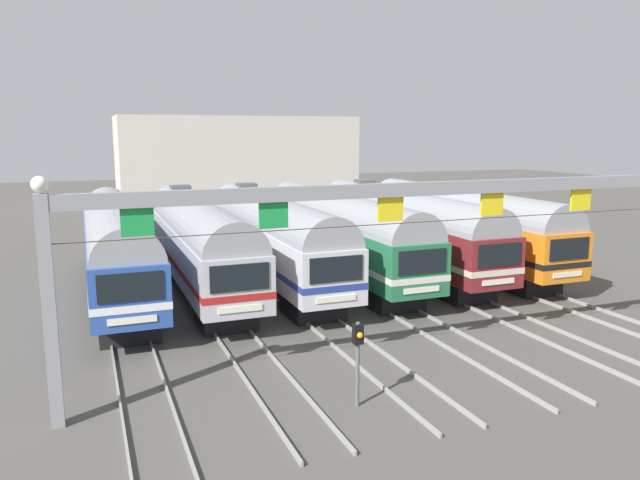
{
  "coord_description": "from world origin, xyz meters",
  "views": [
    {
      "loc": [
        -11.21,
        -30.99,
        8.08
      ],
      "look_at": [
        0.52,
        -0.81,
        2.37
      ],
      "focal_mm": 34.39,
      "sensor_mm": 36.0,
      "label": 1
    }
  ],
  "objects_px": {
    "commuter_train_green": "(339,230)",
    "yard_signal_mast": "(358,348)",
    "catenary_gantry": "(443,215)",
    "commuter_train_stainless": "(197,239)",
    "commuter_train_blue": "(116,244)",
    "commuter_train_orange": "(459,223)",
    "commuter_train_silver": "(271,235)",
    "commuter_train_maroon": "(402,227)"
  },
  "relations": [
    {
      "from": "commuter_train_stainless",
      "to": "commuter_train_green",
      "type": "bearing_deg",
      "value": -0.03
    },
    {
      "from": "commuter_train_green",
      "to": "yard_signal_mast",
      "type": "relative_size",
      "value": 6.95
    },
    {
      "from": "commuter_train_silver",
      "to": "commuter_train_green",
      "type": "height_order",
      "value": "commuter_train_silver"
    },
    {
      "from": "catenary_gantry",
      "to": "yard_signal_mast",
      "type": "height_order",
      "value": "catenary_gantry"
    },
    {
      "from": "commuter_train_blue",
      "to": "commuter_train_green",
      "type": "height_order",
      "value": "same"
    },
    {
      "from": "commuter_train_orange",
      "to": "yard_signal_mast",
      "type": "relative_size",
      "value": 6.95
    },
    {
      "from": "commuter_train_silver",
      "to": "commuter_train_green",
      "type": "xyz_separation_m",
      "value": [
        3.94,
        -0.0,
        -0.0
      ]
    },
    {
      "from": "yard_signal_mast",
      "to": "commuter_train_stainless",
      "type": "bearing_deg",
      "value": 97.31
    },
    {
      "from": "commuter_train_maroon",
      "to": "catenary_gantry",
      "type": "height_order",
      "value": "catenary_gantry"
    },
    {
      "from": "commuter_train_blue",
      "to": "commuter_train_green",
      "type": "xyz_separation_m",
      "value": [
        11.82,
        0.0,
        0.0
      ]
    },
    {
      "from": "catenary_gantry",
      "to": "commuter_train_maroon",
      "type": "bearing_deg",
      "value": 66.35
    },
    {
      "from": "commuter_train_green",
      "to": "commuter_train_blue",
      "type": "bearing_deg",
      "value": 180.0
    },
    {
      "from": "commuter_train_green",
      "to": "commuter_train_orange",
      "type": "distance_m",
      "value": 7.88
    },
    {
      "from": "commuter_train_stainless",
      "to": "commuter_train_green",
      "type": "distance_m",
      "value": 7.88
    },
    {
      "from": "commuter_train_blue",
      "to": "commuter_train_green",
      "type": "relative_size",
      "value": 1.0
    },
    {
      "from": "commuter_train_green",
      "to": "commuter_train_maroon",
      "type": "height_order",
      "value": "commuter_train_maroon"
    },
    {
      "from": "commuter_train_stainless",
      "to": "commuter_train_green",
      "type": "xyz_separation_m",
      "value": [
        7.88,
        -0.0,
        -0.0
      ]
    },
    {
      "from": "commuter_train_maroon",
      "to": "catenary_gantry",
      "type": "relative_size",
      "value": 0.72
    },
    {
      "from": "catenary_gantry",
      "to": "yard_signal_mast",
      "type": "distance_m",
      "value": 5.59
    },
    {
      "from": "commuter_train_silver",
      "to": "commuter_train_green",
      "type": "distance_m",
      "value": 3.94
    },
    {
      "from": "commuter_train_blue",
      "to": "commuter_train_stainless",
      "type": "xyz_separation_m",
      "value": [
        3.94,
        0.0,
        0.0
      ]
    },
    {
      "from": "commuter_train_orange",
      "to": "catenary_gantry",
      "type": "bearing_deg",
      "value": -126.13
    },
    {
      "from": "commuter_train_orange",
      "to": "commuter_train_stainless",
      "type": "bearing_deg",
      "value": 179.98
    },
    {
      "from": "commuter_train_orange",
      "to": "commuter_train_maroon",
      "type": "bearing_deg",
      "value": 179.94
    },
    {
      "from": "commuter_train_stainless",
      "to": "yard_signal_mast",
      "type": "distance_m",
      "value": 15.51
    },
    {
      "from": "catenary_gantry",
      "to": "yard_signal_mast",
      "type": "xyz_separation_m",
      "value": [
        -3.94,
        -1.86,
        -3.51
      ]
    },
    {
      "from": "yard_signal_mast",
      "to": "commuter_train_maroon",
      "type": "bearing_deg",
      "value": 57.33
    },
    {
      "from": "commuter_train_green",
      "to": "yard_signal_mast",
      "type": "xyz_separation_m",
      "value": [
        -5.91,
        -15.36,
        -0.86
      ]
    },
    {
      "from": "commuter_train_maroon",
      "to": "yard_signal_mast",
      "type": "distance_m",
      "value": 18.27
    },
    {
      "from": "commuter_train_maroon",
      "to": "yard_signal_mast",
      "type": "height_order",
      "value": "commuter_train_maroon"
    },
    {
      "from": "yard_signal_mast",
      "to": "catenary_gantry",
      "type": "bearing_deg",
      "value": 25.31
    },
    {
      "from": "catenary_gantry",
      "to": "commuter_train_orange",
      "type": "bearing_deg",
      "value": 53.87
    },
    {
      "from": "commuter_train_orange",
      "to": "catenary_gantry",
      "type": "xyz_separation_m",
      "value": [
        -9.85,
        -13.49,
        2.65
      ]
    },
    {
      "from": "commuter_train_silver",
      "to": "commuter_train_orange",
      "type": "distance_m",
      "value": 11.82
    },
    {
      "from": "commuter_train_stainless",
      "to": "commuter_train_silver",
      "type": "relative_size",
      "value": 1.0
    },
    {
      "from": "catenary_gantry",
      "to": "commuter_train_stainless",
      "type": "bearing_deg",
      "value": 113.65
    },
    {
      "from": "commuter_train_maroon",
      "to": "commuter_train_orange",
      "type": "distance_m",
      "value": 3.94
    },
    {
      "from": "commuter_train_orange",
      "to": "commuter_train_silver",
      "type": "bearing_deg",
      "value": 179.98
    },
    {
      "from": "yard_signal_mast",
      "to": "commuter_train_silver",
      "type": "bearing_deg",
      "value": 82.69
    },
    {
      "from": "commuter_train_stainless",
      "to": "catenary_gantry",
      "type": "height_order",
      "value": "catenary_gantry"
    },
    {
      "from": "commuter_train_silver",
      "to": "commuter_train_maroon",
      "type": "height_order",
      "value": "same"
    },
    {
      "from": "commuter_train_blue",
      "to": "commuter_train_green",
      "type": "bearing_deg",
      "value": 0.0
    }
  ]
}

